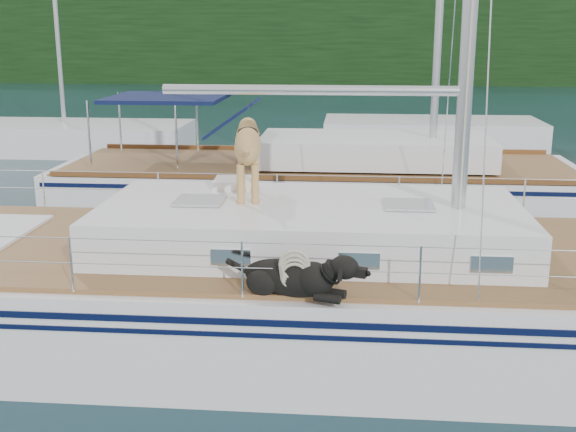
{
  "coord_description": "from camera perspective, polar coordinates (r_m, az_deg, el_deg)",
  "views": [
    {
      "loc": [
        1.28,
        -8.68,
        3.92
      ],
      "look_at": [
        0.5,
        0.2,
        1.6
      ],
      "focal_mm": 45.0,
      "sensor_mm": 36.0,
      "label": 1
    }
  ],
  "objects": [
    {
      "name": "shore_bank",
      "position": [
        55.0,
        3.73,
        11.09
      ],
      "size": [
        92.0,
        1.0,
        1.2
      ],
      "primitive_type": "cube",
      "color": "#595147",
      "rests_on": "ground"
    },
    {
      "name": "bg_boat_west",
      "position": [
        24.75,
        -17.16,
        5.87
      ],
      "size": [
        8.0,
        3.0,
        11.65
      ],
      "color": "white",
      "rests_on": "ground"
    },
    {
      "name": "main_sailboat",
      "position": [
        9.34,
        -2.62,
        -5.73
      ],
      "size": [
        12.0,
        4.01,
        14.01
      ],
      "color": "white",
      "rests_on": "ground"
    },
    {
      "name": "ground",
      "position": [
        9.61,
        -3.12,
        -9.51
      ],
      "size": [
        120.0,
        120.0,
        0.0
      ],
      "primitive_type": "plane",
      "color": "black",
      "rests_on": "ground"
    },
    {
      "name": "neighbor_sailboat",
      "position": [
        15.52,
        2.75,
        2.31
      ],
      "size": [
        11.0,
        3.5,
        13.3
      ],
      "color": "white",
      "rests_on": "ground"
    },
    {
      "name": "tree_line",
      "position": [
        53.7,
        3.74,
        13.57
      ],
      "size": [
        90.0,
        3.0,
        6.0
      ],
      "primitive_type": "cube",
      "color": "black",
      "rests_on": "ground"
    },
    {
      "name": "bg_boat_center",
      "position": [
        25.07,
        11.25,
        6.35
      ],
      "size": [
        7.2,
        3.0,
        11.65
      ],
      "color": "white",
      "rests_on": "ground"
    }
  ]
}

